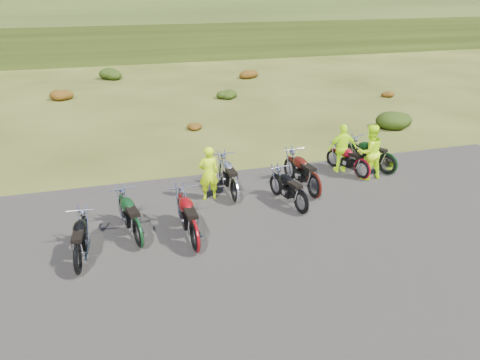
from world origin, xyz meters
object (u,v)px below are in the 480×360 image
object	(u,v)px
motorcycle_7	(386,175)
person_middle	(209,174)
motorcycle_3	(235,203)
motorcycle_0	(80,274)

from	to	relation	value
motorcycle_7	person_middle	distance (m)	6.17
motorcycle_3	person_middle	bearing A→B (deg)	58.43
motorcycle_0	motorcycle_7	bearing A→B (deg)	-66.37
motorcycle_7	person_middle	bearing A→B (deg)	64.39
motorcycle_0	motorcycle_3	distance (m)	4.98
motorcycle_3	person_middle	distance (m)	1.14
motorcycle_3	motorcycle_7	distance (m)	5.48
motorcycle_0	motorcycle_3	xyz separation A→B (m)	(4.30, 2.52, 0.00)
motorcycle_3	person_middle	xyz separation A→B (m)	(-0.68, 0.42, 0.82)
motorcycle_7	motorcycle_3	bearing A→B (deg)	68.96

